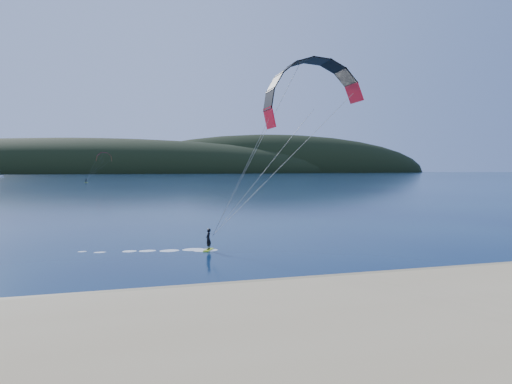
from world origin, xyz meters
TOP-DOWN VIEW (x-y plane):
  - ground at (0.00, 0.00)m, footprint 1800.00×1800.00m
  - wet_sand at (0.00, 4.50)m, footprint 220.00×2.50m
  - headland at (0.63, 745.28)m, footprint 1200.00×310.00m
  - kitesurfer_near at (8.90, 11.79)m, footprint 21.85×7.55m
  - kitesurfer_far at (-16.83, 203.40)m, footprint 12.94×5.98m

SIDE VIEW (x-z plane):
  - ground at x=0.00m, z-range 0.00..0.00m
  - headland at x=0.63m, z-range -70.00..70.00m
  - wet_sand at x=0.00m, z-range 0.00..0.10m
  - kitesurfer_near at x=8.90m, z-range 3.49..17.66m
  - kitesurfer_far at x=-16.83m, z-range 4.11..17.43m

